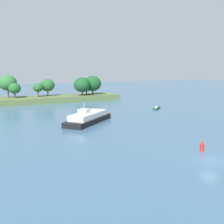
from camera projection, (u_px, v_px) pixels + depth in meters
The scene contains 5 objects.
ground_plane at pixel (210, 160), 41.06m from camera, with size 400.00×400.00×0.00m, color #3D607F.
treeline_island at pixel (55, 93), 110.12m from camera, with size 53.16×12.61×10.54m.
fishing_skiff at pixel (157, 108), 90.45m from camera, with size 5.08×4.45×1.00m.
white_riverboat at pixel (88, 118), 68.41m from camera, with size 15.56×13.90×5.04m.
channel_buoy_red at pixel (202, 146), 45.45m from camera, with size 0.70×0.70×1.90m.
Camera 1 is at (-31.06, -28.14, 13.48)m, focal length 45.30 mm.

